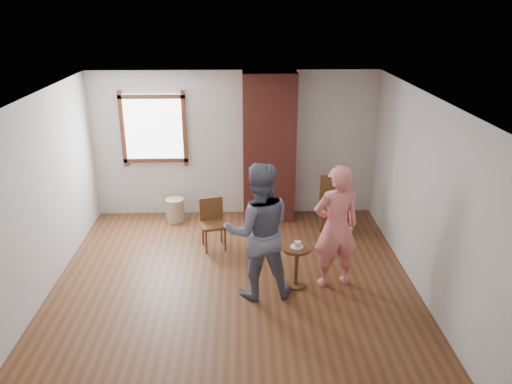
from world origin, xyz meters
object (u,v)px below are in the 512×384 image
Objects in this scene: stoneware_crock at (175,210)px; dining_chair_right at (335,203)px; man at (258,231)px; person_pink at (336,227)px; dining_chair_left at (213,220)px; side_table at (296,260)px.

stoneware_crock is 2.83m from dining_chair_right.
stoneware_crock is 0.22× the size of man.
person_pink is at bearing -174.00° from man.
side_table is at bearing -59.25° from dining_chair_left.
dining_chair_left is 1.33× the size of side_table.
person_pink reaches higher than dining_chair_left.
person_pink is (1.72, -1.19, 0.42)m from dining_chair_left.
dining_chair_right reaches higher than dining_chair_left.
person_pink is (-0.28, -1.55, 0.30)m from dining_chair_right.
man is (1.40, -2.42, 0.72)m from stoneware_crock.
stoneware_crock is 2.96m from side_table.
man is at bearing -133.07° from dining_chair_right.
man is 1.07× the size of person_pink.
stoneware_crock is at bearing 112.11° from dining_chair_left.
person_pink reaches higher than side_table.
person_pink reaches higher than dining_chair_right.
dining_chair_right is 1.69× the size of side_table.
dining_chair_right is (2.73, -0.65, 0.36)m from stoneware_crock.
stoneware_crock is 3.36m from person_pink.
dining_chair_left is at bearing -44.84° from person_pink.
dining_chair_right is at bearing -3.24° from dining_chair_left.
person_pink reaches higher than stoneware_crock.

